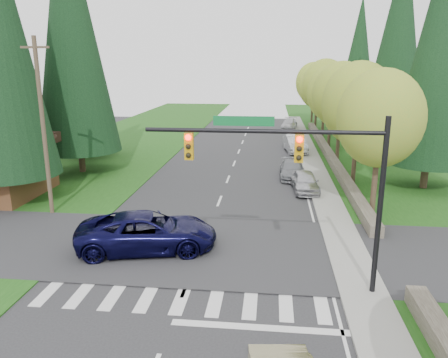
% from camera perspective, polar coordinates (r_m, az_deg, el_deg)
% --- Properties ---
extents(ground, '(120.00, 120.00, 0.00)m').
position_cam_1_polar(ground, '(14.34, -8.54, -21.90)').
color(ground, '#28282B').
rests_on(ground, ground).
extents(grass_east, '(14.00, 110.00, 0.06)m').
position_cam_1_polar(grass_east, '(33.67, 22.94, -1.03)').
color(grass_east, '#1A4813').
rests_on(grass_east, ground).
extents(grass_west, '(14.00, 110.00, 0.06)m').
position_cam_1_polar(grass_west, '(36.05, -20.67, 0.19)').
color(grass_west, '#1A4813').
rests_on(grass_west, ground).
extents(cross_street, '(120.00, 8.00, 0.10)m').
position_cam_1_polar(cross_street, '(21.13, -3.04, -9.03)').
color(cross_street, '#28282B').
rests_on(cross_street, ground).
extents(sidewalk_east, '(1.80, 80.00, 0.13)m').
position_cam_1_polar(sidewalk_east, '(34.34, 12.23, 0.18)').
color(sidewalk_east, gray).
rests_on(sidewalk_east, ground).
extents(curb_east, '(0.20, 80.00, 0.13)m').
position_cam_1_polar(curb_east, '(34.26, 10.81, 0.22)').
color(curb_east, gray).
rests_on(curb_east, ground).
extents(stone_wall_north, '(0.70, 40.00, 0.70)m').
position_cam_1_polar(stone_wall_north, '(42.22, 13.49, 3.21)').
color(stone_wall_north, '#4C4438').
rests_on(stone_wall_north, ground).
extents(traffic_signal, '(8.70, 0.37, 6.80)m').
position_cam_1_polar(traffic_signal, '(16.01, 10.28, 1.76)').
color(traffic_signal, black).
rests_on(traffic_signal, ground).
extents(utility_pole, '(1.60, 0.24, 10.00)m').
position_cam_1_polar(utility_pole, '(26.55, -22.54, 6.34)').
color(utility_pole, '#473828').
rests_on(utility_pole, ground).
extents(decid_tree_0, '(4.80, 4.80, 8.37)m').
position_cam_1_polar(decid_tree_0, '(25.95, 19.74, 7.45)').
color(decid_tree_0, '#38281C').
rests_on(decid_tree_0, ground).
extents(decid_tree_1, '(5.20, 5.20, 8.80)m').
position_cam_1_polar(decid_tree_1, '(32.76, 17.18, 9.36)').
color(decid_tree_1, '#38281C').
rests_on(decid_tree_1, ground).
extents(decid_tree_2, '(5.00, 5.00, 8.82)m').
position_cam_1_polar(decid_tree_2, '(39.60, 15.05, 10.53)').
color(decid_tree_2, '#38281C').
rests_on(decid_tree_2, ground).
extents(decid_tree_3, '(5.00, 5.00, 8.55)m').
position_cam_1_polar(decid_tree_3, '(46.55, 13.88, 10.84)').
color(decid_tree_3, '#38281C').
rests_on(decid_tree_3, ground).
extents(decid_tree_4, '(5.40, 5.40, 9.18)m').
position_cam_1_polar(decid_tree_4, '(53.48, 13.06, 11.78)').
color(decid_tree_4, '#38281C').
rests_on(decid_tree_4, ground).
extents(decid_tree_5, '(4.80, 4.80, 8.30)m').
position_cam_1_polar(decid_tree_5, '(60.43, 12.08, 11.63)').
color(decid_tree_5, '#38281C').
rests_on(decid_tree_5, ground).
extents(decid_tree_6, '(5.20, 5.20, 8.86)m').
position_cam_1_polar(decid_tree_6, '(67.39, 11.61, 12.23)').
color(decid_tree_6, '#38281C').
rests_on(decid_tree_6, ground).
extents(conifer_w_c, '(6.46, 6.46, 20.80)m').
position_cam_1_polar(conifer_w_c, '(36.50, -19.41, 18.35)').
color(conifer_w_c, '#38281C').
rests_on(conifer_w_c, ground).
extents(conifer_w_e, '(5.78, 5.78, 18.80)m').
position_cam_1_polar(conifer_w_e, '(42.72, -18.28, 16.45)').
color(conifer_w_e, '#38281C').
rests_on(conifer_w_e, ground).
extents(conifer_e_a, '(5.44, 5.44, 17.80)m').
position_cam_1_polar(conifer_e_a, '(32.92, 26.42, 15.52)').
color(conifer_e_a, '#38281C').
rests_on(conifer_e_a, ground).
extents(conifer_e_b, '(6.12, 6.12, 19.80)m').
position_cam_1_polar(conifer_e_b, '(46.65, 21.83, 16.57)').
color(conifer_e_b, '#38281C').
rests_on(conifer_e_b, ground).
extents(conifer_e_c, '(5.10, 5.10, 16.80)m').
position_cam_1_polar(conifer_e_c, '(60.06, 17.19, 14.89)').
color(conifer_e_c, '#38281C').
rests_on(conifer_e_c, ground).
extents(suv_navy, '(6.98, 4.33, 1.80)m').
position_cam_1_polar(suv_navy, '(20.93, -9.97, -6.81)').
color(suv_navy, black).
rests_on(suv_navy, ground).
extents(parked_car_a, '(1.97, 4.25, 1.41)m').
position_cam_1_polar(parked_car_a, '(30.49, 10.54, -0.33)').
color(parked_car_a, '#B6B6BB').
rests_on(parked_car_a, ground).
extents(parked_car_b, '(1.80, 4.43, 1.28)m').
position_cam_1_polar(parked_car_b, '(34.04, 8.85, 1.22)').
color(parked_car_b, gray).
rests_on(parked_car_b, ground).
extents(parked_car_c, '(2.42, 5.20, 1.65)m').
position_cam_1_polar(parked_car_c, '(43.94, 9.30, 4.50)').
color(parked_car_c, silver).
rests_on(parked_car_c, ground).
extents(parked_car_d, '(2.37, 4.93, 1.62)m').
position_cam_1_polar(parked_car_d, '(48.12, 9.06, 5.38)').
color(parked_car_d, white).
rests_on(parked_car_d, ground).
extents(parked_car_e, '(2.49, 4.97, 1.39)m').
position_cam_1_polar(parked_car_e, '(60.07, 8.54, 7.13)').
color(parked_car_e, '#ADAEB2').
rests_on(parked_car_e, ground).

